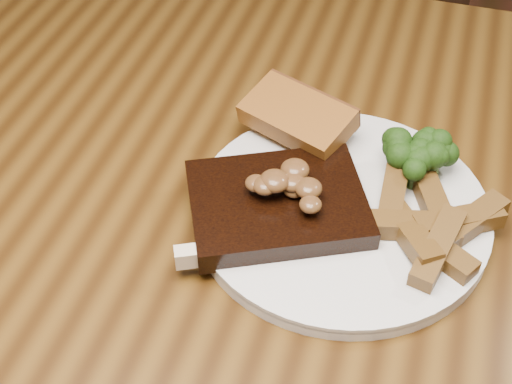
# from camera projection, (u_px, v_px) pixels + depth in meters

# --- Properties ---
(dining_table) EXTENTS (1.60, 0.90, 0.75)m
(dining_table) POSITION_uv_depth(u_px,v_px,m) (254.00, 272.00, 0.76)
(dining_table) COLOR #4A2F0E
(dining_table) RESTS_ON ground
(chair_far) EXTENTS (0.51, 0.51, 0.83)m
(chair_far) POSITION_uv_depth(u_px,v_px,m) (328.00, 66.00, 1.37)
(chair_far) COLOR black
(chair_far) RESTS_ON ground
(plate) EXTENTS (0.33, 0.33, 0.01)m
(plate) POSITION_uv_depth(u_px,v_px,m) (341.00, 212.00, 0.68)
(plate) COLOR silver
(plate) RESTS_ON dining_table
(steak) EXTENTS (0.20, 0.18, 0.02)m
(steak) POSITION_uv_depth(u_px,v_px,m) (277.00, 205.00, 0.66)
(steak) COLOR black
(steak) RESTS_ON plate
(steak_bone) EXTENTS (0.14, 0.08, 0.02)m
(steak_bone) POSITION_uv_depth(u_px,v_px,m) (261.00, 250.00, 0.63)
(steak_bone) COLOR beige
(steak_bone) RESTS_ON plate
(mushroom_pile) EXTENTS (0.08, 0.08, 0.03)m
(mushroom_pile) POSITION_uv_depth(u_px,v_px,m) (294.00, 182.00, 0.65)
(mushroom_pile) COLOR #56321B
(mushroom_pile) RESTS_ON steak
(garlic_bread) EXTENTS (0.12, 0.10, 0.02)m
(garlic_bread) POSITION_uv_depth(u_px,v_px,m) (296.00, 132.00, 0.74)
(garlic_bread) COLOR #92521A
(garlic_bread) RESTS_ON plate
(potato_wedges) EXTENTS (0.11, 0.11, 0.02)m
(potato_wedges) POSITION_uv_depth(u_px,v_px,m) (415.00, 216.00, 0.65)
(potato_wedges) COLOR brown
(potato_wedges) RESTS_ON plate
(broccoli_cluster) EXTENTS (0.08, 0.08, 0.04)m
(broccoli_cluster) POSITION_uv_depth(u_px,v_px,m) (422.00, 156.00, 0.70)
(broccoli_cluster) COLOR #1B3B0D
(broccoli_cluster) RESTS_ON plate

